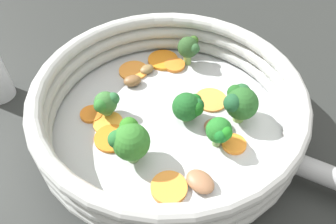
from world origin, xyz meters
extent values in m
plane|color=#252725|center=(0.00, 0.00, 0.00)|extent=(4.00, 4.00, 0.00)
cylinder|color=#B2B5B7|center=(0.00, 0.00, 0.01)|extent=(0.32, 0.32, 0.02)
torus|color=#B0B2B0|center=(0.00, 0.00, 0.03)|extent=(0.34, 0.34, 0.02)
torus|color=#B0B2B0|center=(0.00, 0.00, 0.05)|extent=(0.34, 0.34, 0.02)
torus|color=#B0B2B0|center=(0.00, 0.00, 0.07)|extent=(0.34, 0.34, 0.02)
sphere|color=#B0B9B8|center=(-0.13, 0.08, 0.02)|extent=(0.01, 0.01, 0.01)
sphere|color=#B7B0B3|center=(-0.15, -0.01, 0.02)|extent=(0.01, 0.01, 0.01)
cylinder|color=orange|center=(0.04, -0.12, 0.02)|extent=(0.07, 0.07, 0.00)
cylinder|color=orange|center=(0.08, -0.08, 0.02)|extent=(0.06, 0.06, 0.00)
cylinder|color=orange|center=(0.06, 0.05, 0.02)|extent=(0.05, 0.05, 0.00)
cylinder|color=orange|center=(0.10, 0.02, 0.02)|extent=(0.04, 0.04, 0.00)
cylinder|color=orange|center=(-0.03, 0.10, 0.02)|extent=(0.05, 0.05, 0.01)
cylinder|color=orange|center=(-0.09, 0.02, 0.02)|extent=(0.04, 0.04, 0.00)
cylinder|color=orange|center=(0.02, -0.11, 0.02)|extent=(0.04, 0.04, 0.01)
cylinder|color=orange|center=(-0.05, -0.05, 0.02)|extent=(0.06, 0.06, 0.00)
cylinder|color=gold|center=(0.07, 0.03, 0.02)|extent=(0.04, 0.04, 0.00)
cylinder|color=#7DA252|center=(0.00, -0.12, 0.03)|extent=(0.01, 0.01, 0.02)
sphere|color=#274721|center=(0.00, -0.12, 0.05)|extent=(0.03, 0.03, 0.03)
sphere|color=#284F2A|center=(-0.01, -0.12, 0.05)|extent=(0.02, 0.02, 0.02)
sphere|color=#2D501B|center=(-0.01, -0.13, 0.05)|extent=(0.01, 0.01, 0.01)
cylinder|color=#6C954F|center=(0.08, 0.01, 0.02)|extent=(0.01, 0.01, 0.01)
sphere|color=#32662E|center=(0.08, 0.01, 0.04)|extent=(0.03, 0.03, 0.03)
sphere|color=#286133|center=(0.07, 0.01, 0.04)|extent=(0.02, 0.02, 0.02)
sphere|color=#2A6B29|center=(0.08, 0.02, 0.04)|extent=(0.02, 0.02, 0.02)
cylinder|color=#6B9154|center=(0.03, 0.07, 0.03)|extent=(0.01, 0.01, 0.02)
sphere|color=#2D6C26|center=(0.03, 0.07, 0.05)|extent=(0.04, 0.04, 0.04)
sphere|color=#2B6E1D|center=(0.03, 0.06, 0.06)|extent=(0.02, 0.02, 0.02)
sphere|color=#23632B|center=(0.04, 0.07, 0.06)|extent=(0.02, 0.02, 0.02)
cylinder|color=#6CA053|center=(-0.02, -0.01, 0.02)|extent=(0.01, 0.01, 0.01)
sphere|color=#184F1E|center=(-0.02, -0.01, 0.04)|extent=(0.04, 0.04, 0.04)
sphere|color=#125317|center=(-0.03, -0.02, 0.04)|extent=(0.02, 0.02, 0.02)
sphere|color=#165618|center=(-0.04, -0.01, 0.04)|extent=(0.02, 0.02, 0.02)
sphere|color=#195524|center=(-0.04, -0.01, 0.04)|extent=(0.02, 0.02, 0.02)
cylinder|color=#698849|center=(-0.07, 0.02, 0.03)|extent=(0.01, 0.01, 0.02)
sphere|color=#1F6622|center=(-0.07, 0.02, 0.04)|extent=(0.03, 0.03, 0.03)
sphere|color=#156021|center=(-0.07, 0.03, 0.05)|extent=(0.02, 0.02, 0.02)
sphere|color=#1A701B|center=(-0.08, 0.03, 0.05)|extent=(0.02, 0.02, 0.02)
cylinder|color=olive|center=(-0.09, -0.02, 0.03)|extent=(0.01, 0.01, 0.02)
sphere|color=#235321|center=(-0.09, -0.02, 0.05)|extent=(0.04, 0.04, 0.04)
sphere|color=#1C4E1B|center=(-0.08, -0.03, 0.05)|extent=(0.02, 0.02, 0.02)
sphere|color=#1B4B2A|center=(-0.08, -0.01, 0.05)|extent=(0.02, 0.02, 0.02)
sphere|color=#21502A|center=(-0.09, -0.04, 0.05)|extent=(0.02, 0.02, 0.02)
ellipsoid|color=#8D5F41|center=(-0.06, 0.09, 0.02)|extent=(0.04, 0.04, 0.01)
ellipsoid|color=brown|center=(0.07, -0.05, 0.02)|extent=(0.03, 0.03, 0.01)
ellipsoid|color=#8C5D40|center=(-0.07, 0.00, 0.02)|extent=(0.04, 0.04, 0.01)
ellipsoid|color=olive|center=(0.05, -0.09, 0.02)|extent=(0.03, 0.03, 0.01)
camera|label=1|loc=(-0.07, 0.28, 0.35)|focal=35.00mm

